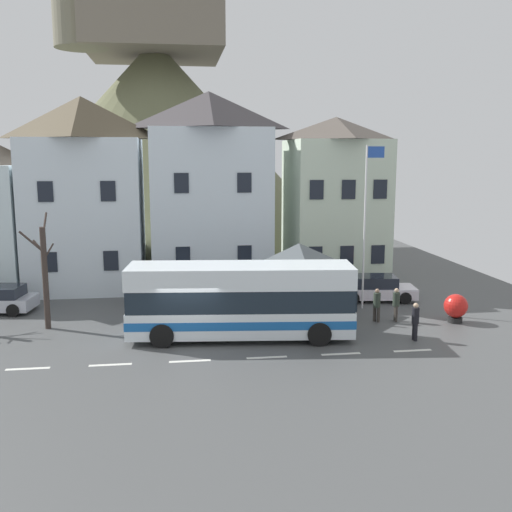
{
  "coord_description": "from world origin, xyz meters",
  "views": [
    {
      "loc": [
        -0.46,
        -23.69,
        7.83
      ],
      "look_at": [
        3.36,
        3.78,
        3.07
      ],
      "focal_mm": 41.3,
      "sensor_mm": 36.0,
      "label": 1
    }
  ],
  "objects": [
    {
      "name": "townhouse_02",
      "position": [
        1.69,
        11.99,
        5.77
      ],
      "size": [
        6.95,
        6.04,
        11.54
      ],
      "color": "silver",
      "rests_on": "ground_plane"
    },
    {
      "name": "ground_plane",
      "position": [
        0.0,
        -0.0,
        -0.03
      ],
      "size": [
        40.0,
        60.0,
        0.07
      ],
      "color": "#4B4C4D"
    },
    {
      "name": "flagpole",
      "position": [
        9.15,
        4.89,
        4.75
      ],
      "size": [
        0.95,
        0.1,
        8.34
      ],
      "color": "silver",
      "rests_on": "ground_plane"
    },
    {
      "name": "harbour_buoy",
      "position": [
        12.62,
        1.74,
        0.76
      ],
      "size": [
        1.12,
        1.12,
        1.37
      ],
      "color": "black",
      "rests_on": "ground_plane"
    },
    {
      "name": "hilltop_castle",
      "position": [
        -1.87,
        28.53,
        9.41
      ],
      "size": [
        32.26,
        32.26,
        26.99
      ],
      "color": "#606345",
      "rests_on": "ground_plane"
    },
    {
      "name": "pedestrian_02",
      "position": [
        8.96,
        2.38,
        0.89
      ],
      "size": [
        0.34,
        0.34,
        1.61
      ],
      "color": "#38332D",
      "rests_on": "ground_plane"
    },
    {
      "name": "pedestrian_00",
      "position": [
        9.62,
        -0.6,
        0.88
      ],
      "size": [
        0.31,
        0.35,
        1.65
      ],
      "color": "black",
      "rests_on": "ground_plane"
    },
    {
      "name": "parked_car_00",
      "position": [
        10.3,
        6.48,
        0.66
      ],
      "size": [
        4.4,
        2.4,
        1.35
      ],
      "rotation": [
        0.0,
        0.0,
        -0.13
      ],
      "color": "silver",
      "rests_on": "ground_plane"
    },
    {
      "name": "pedestrian_03",
      "position": [
        6.29,
        3.08,
        0.86
      ],
      "size": [
        0.36,
        0.34,
        1.55
      ],
      "color": "#2D2D38",
      "rests_on": "ground_plane"
    },
    {
      "name": "bus_shelter",
      "position": [
        5.59,
        4.37,
        2.96
      ],
      "size": [
        3.6,
        3.6,
        3.56
      ],
      "color": "#473D33",
      "rests_on": "ground_plane"
    },
    {
      "name": "bare_tree_01",
      "position": [
        -6.34,
        3.42,
        2.56
      ],
      "size": [
        1.46,
        1.22,
        5.25
      ],
      "color": "#382D28",
      "rests_on": "ground_plane"
    },
    {
      "name": "public_bench",
      "position": [
        7.64,
        6.76,
        0.47
      ],
      "size": [
        1.54,
        0.48,
        0.87
      ],
      "color": "#473828",
      "rests_on": "ground_plane"
    },
    {
      "name": "townhouse_03",
      "position": [
        9.43,
        11.91,
        5.06
      ],
      "size": [
        5.62,
        5.88,
        10.13
      ],
      "color": "beige",
      "rests_on": "ground_plane"
    },
    {
      "name": "townhouse_01",
      "position": [
        -5.62,
        11.73,
        5.57
      ],
      "size": [
        6.52,
        5.51,
        11.14
      ],
      "color": "silver",
      "rests_on": "ground_plane"
    },
    {
      "name": "parked_car_01",
      "position": [
        -0.57,
        7.36,
        0.69
      ],
      "size": [
        4.34,
        2.35,
        1.42
      ],
      "rotation": [
        0.0,
        0.0,
        0.15
      ],
      "color": "slate",
      "rests_on": "ground_plane"
    },
    {
      "name": "pedestrian_01",
      "position": [
        9.9,
        2.33,
        0.92
      ],
      "size": [
        0.33,
        0.34,
        1.61
      ],
      "color": "#38332D",
      "rests_on": "ground_plane"
    },
    {
      "name": "transit_bus",
      "position": [
        2.28,
        0.77,
        1.62
      ],
      "size": [
        9.83,
        3.49,
        3.22
      ],
      "rotation": [
        0.0,
        0.0,
        -0.1
      ],
      "color": "white",
      "rests_on": "ground_plane"
    }
  ]
}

